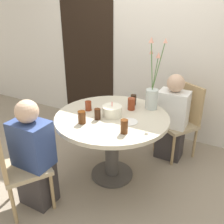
{
  "coord_description": "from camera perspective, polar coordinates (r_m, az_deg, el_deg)",
  "views": [
    {
      "loc": [
        1.09,
        -1.99,
        1.79
      ],
      "look_at": [
        0.0,
        0.0,
        0.77
      ],
      "focal_mm": 40.0,
      "sensor_mm": 36.0,
      "label": 1
    }
  ],
  "objects": [
    {
      "name": "doorway_panel",
      "position": [
        3.92,
        -5.7,
        12.78
      ],
      "size": [
        0.9,
        0.01,
        2.05
      ],
      "color": "black",
      "rests_on": "ground_plane"
    },
    {
      "name": "drink_glass_3",
      "position": [
        2.62,
        -5.46,
        1.4
      ],
      "size": [
        0.07,
        0.07,
        0.1
      ],
      "color": "maroon",
      "rests_on": "dining_table"
    },
    {
      "name": "dining_table",
      "position": [
        2.57,
        0.0,
        -3.82
      ],
      "size": [
        1.15,
        1.15,
        0.73
      ],
      "color": "beige",
      "rests_on": "ground_plane"
    },
    {
      "name": "drink_glass_2",
      "position": [
        2.16,
        2.8,
        -3.33
      ],
      "size": [
        0.07,
        0.07,
        0.13
      ],
      "color": "#51280F",
      "rests_on": "dining_table"
    },
    {
      "name": "drink_glass_5",
      "position": [
        2.63,
        4.45,
        1.86
      ],
      "size": [
        0.08,
        0.08,
        0.13
      ],
      "color": "maroon",
      "rests_on": "dining_table"
    },
    {
      "name": "wall_back",
      "position": [
        3.42,
        10.17,
        15.55
      ],
      "size": [
        8.0,
        0.05,
        2.6
      ],
      "color": "silver",
      "rests_on": "ground_plane"
    },
    {
      "name": "drink_glass_1",
      "position": [
        2.35,
        -6.9,
        -1.21
      ],
      "size": [
        0.07,
        0.07,
        0.12
      ],
      "color": "#51280F",
      "rests_on": "dining_table"
    },
    {
      "name": "side_plate",
      "position": [
        2.37,
        3.94,
        -2.27
      ],
      "size": [
        0.16,
        0.16,
        0.01
      ],
      "color": "white",
      "rests_on": "dining_table"
    },
    {
      "name": "drink_glass_0",
      "position": [
        2.41,
        -3.34,
        -0.48
      ],
      "size": [
        0.06,
        0.06,
        0.11
      ],
      "color": "#33190C",
      "rests_on": "dining_table"
    },
    {
      "name": "ground_plane",
      "position": [
        2.89,
        0.0,
        -14.12
      ],
      "size": [
        16.0,
        16.0,
        0.0
      ],
      "primitive_type": "plane",
      "color": "gray"
    },
    {
      "name": "person_guest",
      "position": [
        3.04,
        13.5,
        -1.86
      ],
      "size": [
        0.34,
        0.24,
        1.05
      ],
      "color": "#383333",
      "rests_on": "ground_plane"
    },
    {
      "name": "birthday_cake",
      "position": [
        2.48,
        0.08,
        0.26
      ],
      "size": [
        0.2,
        0.2,
        0.15
      ],
      "color": "white",
      "rests_on": "dining_table"
    },
    {
      "name": "flower_vase",
      "position": [
        2.65,
        9.17,
        4.44
      ],
      "size": [
        0.22,
        0.24,
        0.74
      ],
      "color": "silver",
      "rests_on": "dining_table"
    },
    {
      "name": "chair_far_back",
      "position": [
        3.14,
        15.72,
        -1.14
      ],
      "size": [
        0.55,
        0.55,
        0.89
      ],
      "rotation": [
        0.0,
        0.0,
        -0.58
      ],
      "color": "tan",
      "rests_on": "ground_plane"
    },
    {
      "name": "person_boy",
      "position": [
        2.39,
        -17.42,
        -9.99
      ],
      "size": [
        0.34,
        0.24,
        1.05
      ],
      "color": "#383333",
      "rests_on": "ground_plane"
    },
    {
      "name": "drink_glass_4",
      "position": [
        2.75,
        4.91,
        2.79
      ],
      "size": [
        0.06,
        0.06,
        0.12
      ],
      "color": "black",
      "rests_on": "dining_table"
    },
    {
      "name": "chair_left_flank",
      "position": [
        2.37,
        -21.24,
        -10.72
      ],
      "size": [
        0.55,
        0.55,
        0.89
      ],
      "rotation": [
        0.0,
        0.0,
        2.57
      ],
      "color": "tan",
      "rests_on": "ground_plane"
    }
  ]
}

